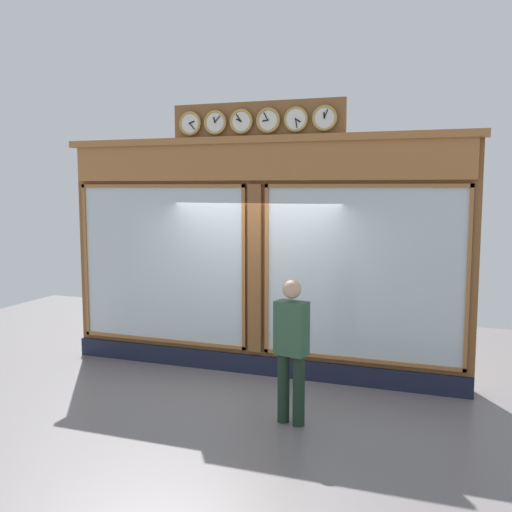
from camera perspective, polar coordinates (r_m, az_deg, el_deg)
The scene contains 3 objects.
ground_plane at distance 6.46m, azimuth -8.98°, elevation -18.38°, with size 14.00×14.00×0.00m, color slate.
shop_facade at distance 8.58m, azimuth 0.29°, elevation 0.12°, with size 6.13×0.42×3.91m.
pedestrian at distance 6.82m, azimuth 3.44°, elevation -8.60°, with size 0.40×0.29×1.69m.
Camera 1 is at (-2.87, 7.90, 2.73)m, focal length 41.41 mm.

